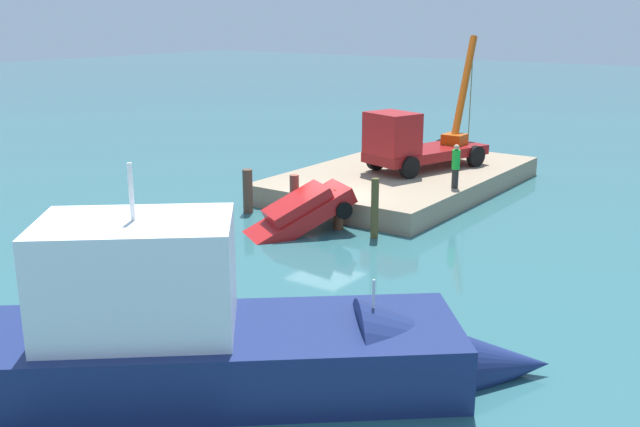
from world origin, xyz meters
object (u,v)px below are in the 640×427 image
at_px(crane_truck, 415,141).
at_px(moored_yacht, 249,360).
at_px(dock_worker, 456,166).
at_px(salvaged_car, 298,215).

relative_size(crane_truck, moored_yacht, 0.61).
relative_size(dock_worker, moored_yacht, 0.14).
distance_m(dock_worker, salvaged_car, 7.43).
xyz_separation_m(salvaged_car, moored_yacht, (9.92, 6.23, -0.04)).
height_order(crane_truck, dock_worker, crane_truck).
xyz_separation_m(dock_worker, salvaged_car, (6.56, -3.28, -1.17)).
distance_m(crane_truck, salvaged_car, 8.87).
bearing_deg(salvaged_car, dock_worker, 153.40).
bearing_deg(dock_worker, salvaged_car, -26.60).
bearing_deg(crane_truck, salvaged_car, -1.03).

